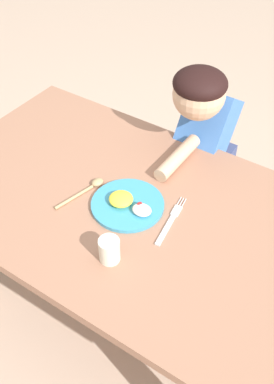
{
  "coord_description": "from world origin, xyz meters",
  "views": [
    {
      "loc": [
        0.61,
        -0.88,
        1.75
      ],
      "look_at": [
        -0.01,
        0.04,
        0.7
      ],
      "focal_mm": 42.67,
      "sensor_mm": 36.0,
      "label": 1
    }
  ],
  "objects_px": {
    "plate": "(128,204)",
    "person": "(203,154)",
    "fork": "(170,222)",
    "drinking_cup": "(109,250)",
    "spoon": "(89,188)"
  },
  "relations": [
    {
      "from": "plate",
      "to": "person",
      "type": "relative_size",
      "value": 0.24
    },
    {
      "from": "fork",
      "to": "drinking_cup",
      "type": "height_order",
      "value": "drinking_cup"
    },
    {
      "from": "plate",
      "to": "fork",
      "type": "distance_m",
      "value": 0.15
    },
    {
      "from": "fork",
      "to": "drinking_cup",
      "type": "xyz_separation_m",
      "value": [
        -0.07,
        -0.22,
        0.04
      ]
    },
    {
      "from": "spoon",
      "to": "person",
      "type": "relative_size",
      "value": 0.2
    },
    {
      "from": "plate",
      "to": "fork",
      "type": "relative_size",
      "value": 1.07
    },
    {
      "from": "person",
      "to": "spoon",
      "type": "bearing_deg",
      "value": 70.6
    },
    {
      "from": "fork",
      "to": "drinking_cup",
      "type": "bearing_deg",
      "value": 153.01
    },
    {
      "from": "plate",
      "to": "spoon",
      "type": "distance_m",
      "value": 0.16
    },
    {
      "from": "fork",
      "to": "spoon",
      "type": "bearing_deg",
      "value": 85.58
    },
    {
      "from": "plate",
      "to": "person",
      "type": "xyz_separation_m",
      "value": [
        0.02,
        0.51,
        -0.12
      ]
    },
    {
      "from": "spoon",
      "to": "drinking_cup",
      "type": "relative_size",
      "value": 2.53
    },
    {
      "from": "fork",
      "to": "spoon",
      "type": "distance_m",
      "value": 0.31
    },
    {
      "from": "fork",
      "to": "plate",
      "type": "bearing_deg",
      "value": 87.89
    },
    {
      "from": "fork",
      "to": "spoon",
      "type": "xyz_separation_m",
      "value": [
        -0.31,
        -0.02,
        0.01
      ]
    }
  ]
}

